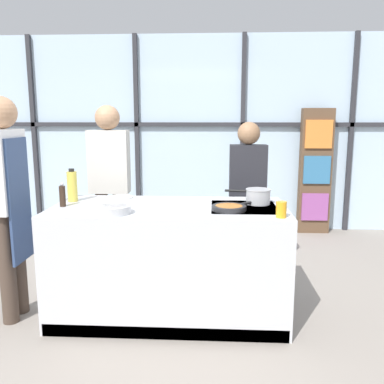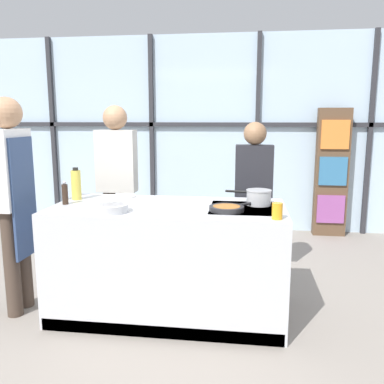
{
  "view_description": "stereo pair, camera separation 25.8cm",
  "coord_description": "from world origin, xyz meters",
  "px_view_note": "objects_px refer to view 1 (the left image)",
  "views": [
    {
      "loc": [
        0.36,
        -3.2,
        1.62
      ],
      "look_at": [
        0.18,
        0.1,
        1.02
      ],
      "focal_mm": 38.0,
      "sensor_mm": 36.0,
      "label": 1
    },
    {
      "loc": [
        0.62,
        -3.17,
        1.62
      ],
      "look_at": [
        0.18,
        0.1,
        1.02
      ],
      "focal_mm": 38.0,
      "sensor_mm": 36.0,
      "label": 2
    }
  ],
  "objects_px": {
    "chef": "(8,193)",
    "saucepan": "(258,196)",
    "spectator_far_left": "(110,179)",
    "mixing_bowl": "(113,209)",
    "pepper_grinder": "(62,196)",
    "spectator_center_left": "(248,189)",
    "white_plate": "(120,197)",
    "frying_pan": "(230,208)",
    "juice_glass_near": "(281,209)",
    "oil_bottle": "(72,186)"
  },
  "relations": [
    {
      "from": "juice_glass_near",
      "to": "spectator_center_left",
      "type": "bearing_deg",
      "value": 96.99
    },
    {
      "from": "mixing_bowl",
      "to": "pepper_grinder",
      "type": "distance_m",
      "value": 0.52
    },
    {
      "from": "pepper_grinder",
      "to": "juice_glass_near",
      "type": "relative_size",
      "value": 1.68
    },
    {
      "from": "spectator_far_left",
      "to": "frying_pan",
      "type": "distance_m",
      "value": 1.53
    },
    {
      "from": "frying_pan",
      "to": "mixing_bowl",
      "type": "distance_m",
      "value": 0.89
    },
    {
      "from": "spectator_center_left",
      "to": "frying_pan",
      "type": "distance_m",
      "value": 0.98
    },
    {
      "from": "white_plate",
      "to": "pepper_grinder",
      "type": "xyz_separation_m",
      "value": [
        -0.38,
        -0.38,
        0.08
      ]
    },
    {
      "from": "mixing_bowl",
      "to": "pepper_grinder",
      "type": "relative_size",
      "value": 1.38
    },
    {
      "from": "spectator_center_left",
      "to": "white_plate",
      "type": "relative_size",
      "value": 7.23
    },
    {
      "from": "white_plate",
      "to": "oil_bottle",
      "type": "distance_m",
      "value": 0.43
    },
    {
      "from": "spectator_center_left",
      "to": "white_plate",
      "type": "xyz_separation_m",
      "value": [
        -1.17,
        -0.52,
        0.01
      ]
    },
    {
      "from": "chef",
      "to": "juice_glass_near",
      "type": "bearing_deg",
      "value": 84.61
    },
    {
      "from": "white_plate",
      "to": "spectator_far_left",
      "type": "bearing_deg",
      "value": 113.78
    },
    {
      "from": "mixing_bowl",
      "to": "white_plate",
      "type": "bearing_deg",
      "value": 97.6
    },
    {
      "from": "saucepan",
      "to": "white_plate",
      "type": "bearing_deg",
      "value": 170.77
    },
    {
      "from": "saucepan",
      "to": "white_plate",
      "type": "xyz_separation_m",
      "value": [
        -1.2,
        0.19,
        -0.06
      ]
    },
    {
      "from": "chef",
      "to": "spectator_far_left",
      "type": "xyz_separation_m",
      "value": [
        0.56,
        0.98,
        -0.03
      ]
    },
    {
      "from": "spectator_far_left",
      "to": "saucepan",
      "type": "bearing_deg",
      "value": 153.43
    },
    {
      "from": "mixing_bowl",
      "to": "juice_glass_near",
      "type": "relative_size",
      "value": 2.32
    },
    {
      "from": "spectator_far_left",
      "to": "chef",
      "type": "bearing_deg",
      "value": 60.04
    },
    {
      "from": "white_plate",
      "to": "oil_bottle",
      "type": "relative_size",
      "value": 0.78
    },
    {
      "from": "oil_bottle",
      "to": "juice_glass_near",
      "type": "distance_m",
      "value": 1.76
    },
    {
      "from": "white_plate",
      "to": "juice_glass_near",
      "type": "relative_size",
      "value": 1.89
    },
    {
      "from": "spectator_far_left",
      "to": "white_plate",
      "type": "relative_size",
      "value": 7.97
    },
    {
      "from": "mixing_bowl",
      "to": "saucepan",
      "type": "bearing_deg",
      "value": 20.03
    },
    {
      "from": "spectator_center_left",
      "to": "pepper_grinder",
      "type": "height_order",
      "value": "spectator_center_left"
    },
    {
      "from": "chef",
      "to": "white_plate",
      "type": "xyz_separation_m",
      "value": [
        0.79,
        0.46,
        -0.12
      ]
    },
    {
      "from": "spectator_center_left",
      "to": "mixing_bowl",
      "type": "relative_size",
      "value": 5.89
    },
    {
      "from": "spectator_far_left",
      "to": "saucepan",
      "type": "xyz_separation_m",
      "value": [
        1.43,
        -0.71,
        -0.03
      ]
    },
    {
      "from": "chef",
      "to": "spectator_far_left",
      "type": "distance_m",
      "value": 1.13
    },
    {
      "from": "spectator_center_left",
      "to": "oil_bottle",
      "type": "bearing_deg",
      "value": 24.02
    },
    {
      "from": "spectator_far_left",
      "to": "mixing_bowl",
      "type": "relative_size",
      "value": 6.49
    },
    {
      "from": "chef",
      "to": "spectator_center_left",
      "type": "distance_m",
      "value": 2.2
    },
    {
      "from": "white_plate",
      "to": "pepper_grinder",
      "type": "height_order",
      "value": "pepper_grinder"
    },
    {
      "from": "chef",
      "to": "oil_bottle",
      "type": "relative_size",
      "value": 6.37
    },
    {
      "from": "mixing_bowl",
      "to": "chef",
      "type": "bearing_deg",
      "value": 170.57
    },
    {
      "from": "chef",
      "to": "saucepan",
      "type": "distance_m",
      "value": 2.01
    },
    {
      "from": "spectator_center_left",
      "to": "oil_bottle",
      "type": "distance_m",
      "value": 1.7
    },
    {
      "from": "spectator_far_left",
      "to": "white_plate",
      "type": "distance_m",
      "value": 0.57
    },
    {
      "from": "mixing_bowl",
      "to": "spectator_far_left",
      "type": "bearing_deg",
      "value": 105.41
    },
    {
      "from": "spectator_center_left",
      "to": "frying_pan",
      "type": "xyz_separation_m",
      "value": [
        -0.22,
        -0.96,
        0.02
      ]
    },
    {
      "from": "spectator_center_left",
      "to": "pepper_grinder",
      "type": "bearing_deg",
      "value": 29.94
    },
    {
      "from": "pepper_grinder",
      "to": "mixing_bowl",
      "type": "bearing_deg",
      "value": -25.99
    },
    {
      "from": "spectator_far_left",
      "to": "frying_pan",
      "type": "height_order",
      "value": "spectator_far_left"
    },
    {
      "from": "spectator_far_left",
      "to": "white_plate",
      "type": "bearing_deg",
      "value": 113.78
    },
    {
      "from": "spectator_far_left",
      "to": "oil_bottle",
      "type": "height_order",
      "value": "spectator_far_left"
    },
    {
      "from": "spectator_center_left",
      "to": "oil_bottle",
      "type": "height_order",
      "value": "spectator_center_left"
    },
    {
      "from": "frying_pan",
      "to": "mixing_bowl",
      "type": "height_order",
      "value": "mixing_bowl"
    },
    {
      "from": "spectator_center_left",
      "to": "mixing_bowl",
      "type": "distance_m",
      "value": 1.56
    },
    {
      "from": "spectator_far_left",
      "to": "mixing_bowl",
      "type": "xyz_separation_m",
      "value": [
        0.31,
        -1.12,
        -0.06
      ]
    }
  ]
}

